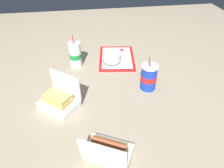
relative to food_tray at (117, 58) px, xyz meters
The scene contains 10 objects.
ground_plane 0.39m from the food_tray, 19.68° to the right, with size 3.20×3.20×0.00m, color gray.
food_tray is the anchor object (origin of this frame).
cake_container 0.08m from the food_tray, 42.11° to the right, with size 0.13×0.13×0.08m.
ketchup_cup 0.09m from the food_tray, 140.61° to the left, with size 0.04×0.04×0.02m.
napkin_stack 0.04m from the food_tray, 87.68° to the right, with size 0.10×0.10×0.00m, color white.
plastic_fork 0.10m from the food_tray, 115.92° to the left, with size 0.11×0.01×0.01m, color white.
clamshell_hotdog_front 0.87m from the food_tray, 12.33° to the right, with size 0.23×0.25×0.16m.
clamshell_sandwich_corner 0.64m from the food_tray, 40.11° to the right, with size 0.25×0.25×0.19m.
soda_cup_right 0.32m from the food_tray, 80.81° to the right, with size 0.09×0.09×0.24m.
soda_cup_back 0.42m from the food_tray, 18.22° to the left, with size 0.10×0.10×0.22m.
Camera 1 is at (1.07, -0.13, 0.84)m, focal length 35.00 mm.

